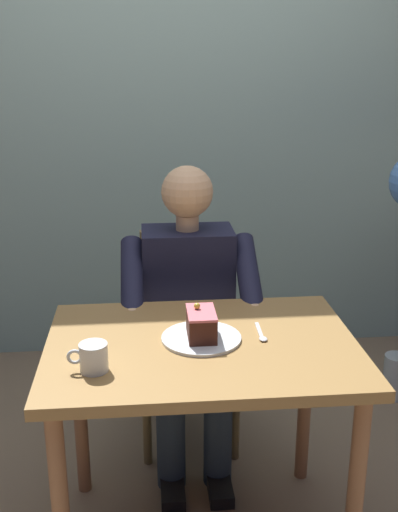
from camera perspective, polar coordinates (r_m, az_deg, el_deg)
cafe_rear_panel at (r=3.29m, az=-2.45°, el=16.36°), size 6.40×0.12×3.00m
dining_table at (r=1.99m, az=0.26°, el=-10.60°), size 0.97×0.69×0.74m
chair at (r=2.66m, az=-1.17°, el=-6.59°), size 0.42×0.42×0.89m
seated_person at (r=2.45m, az=-0.89°, el=-5.37°), size 0.53×0.58×1.20m
dessert_plate at (r=1.95m, az=0.25°, el=-7.60°), size 0.25×0.25×0.01m
cake_slice at (r=1.93m, az=0.25°, el=-6.30°), size 0.09×0.14×0.11m
coffee_cup at (r=1.78m, az=-9.78°, el=-9.17°), size 0.12×0.08×0.08m
dessert_spoon at (r=1.99m, az=5.78°, el=-7.26°), size 0.03×0.14×0.01m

